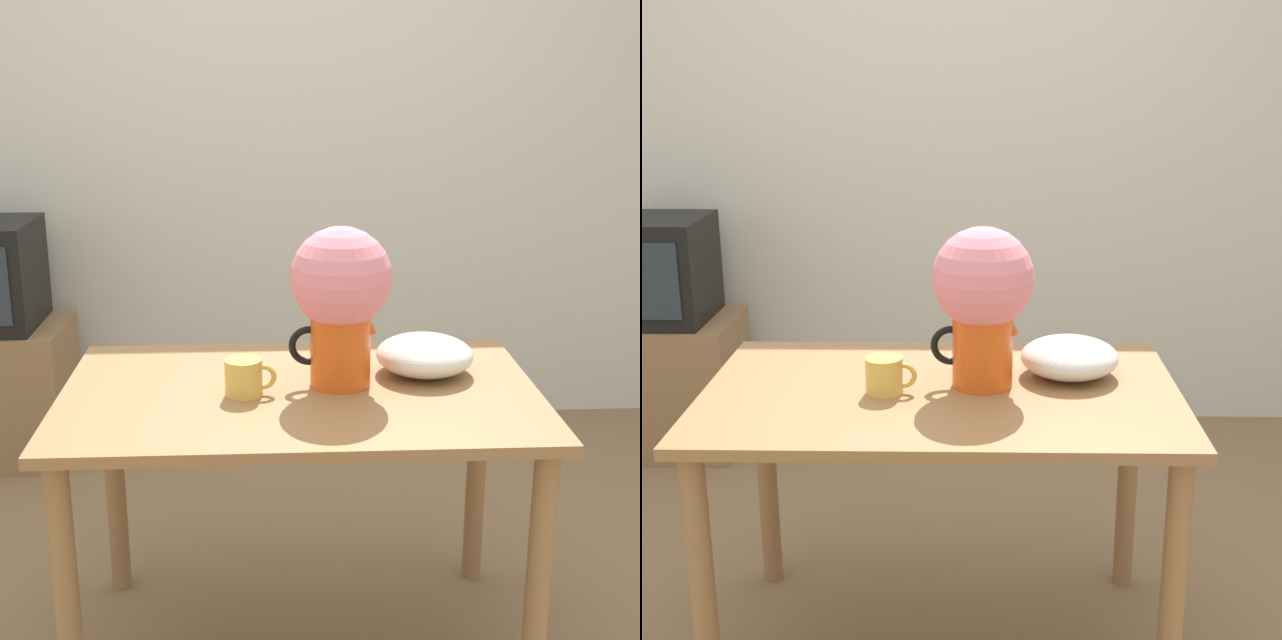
{
  "view_description": "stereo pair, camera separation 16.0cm",
  "coord_description": "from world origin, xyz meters",
  "views": [
    {
      "loc": [
        0.04,
        -2.15,
        1.61
      ],
      "look_at": [
        0.16,
        0.06,
        0.96
      ],
      "focal_mm": 50.0,
      "sensor_mm": 36.0,
      "label": 1
    },
    {
      "loc": [
        0.2,
        -2.15,
        1.61
      ],
      "look_at": [
        0.16,
        0.06,
        0.96
      ],
      "focal_mm": 50.0,
      "sensor_mm": 36.0,
      "label": 2
    }
  ],
  "objects": [
    {
      "name": "coffee_mug",
      "position": [
        -0.03,
        0.0,
        0.83
      ],
      "size": [
        0.13,
        0.1,
        0.1
      ],
      "color": "gold",
      "rests_on": "table"
    },
    {
      "name": "white_bowl",
      "position": [
        0.45,
        0.14,
        0.83
      ],
      "size": [
        0.27,
        0.27,
        0.11
      ],
      "color": "silver",
      "rests_on": "table"
    },
    {
      "name": "flower_vase",
      "position": [
        0.21,
        0.06,
        1.03
      ],
      "size": [
        0.27,
        0.26,
        0.42
      ],
      "color": "#E05619",
      "rests_on": "table"
    },
    {
      "name": "wall_back",
      "position": [
        0.0,
        1.78,
        1.3
      ],
      "size": [
        8.0,
        0.05,
        2.6
      ],
      "color": "silver",
      "rests_on": "ground_plane"
    },
    {
      "name": "table",
      "position": [
        0.11,
        0.03,
        0.66
      ],
      "size": [
        1.24,
        0.79,
        0.78
      ],
      "color": "olive",
      "rests_on": "ground_plane"
    }
  ]
}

